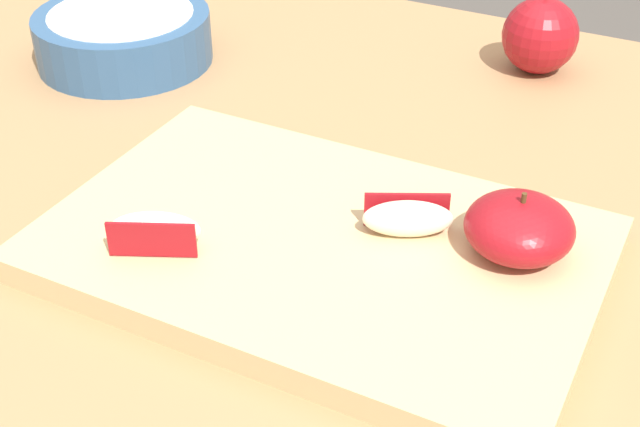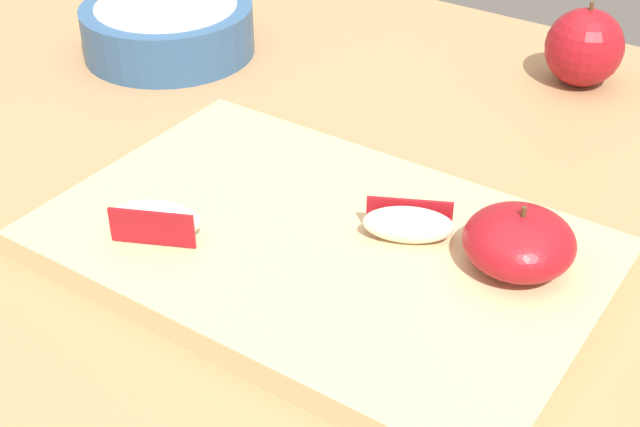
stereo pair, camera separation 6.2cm
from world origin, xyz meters
name	(u,v)px [view 2 (the right image)]	position (x,y,z in m)	size (l,w,h in m)	color
dining_table	(307,276)	(0.00, 0.00, 0.65)	(1.25, 0.84, 0.76)	#9E754C
cutting_board	(320,248)	(0.08, -0.09, 0.77)	(0.39, 0.25, 0.02)	tan
apple_half_skin_up	(519,242)	(0.21, -0.05, 0.80)	(0.08, 0.08, 0.05)	maroon
apple_wedge_right	(157,219)	(-0.02, -0.16, 0.79)	(0.07, 0.05, 0.03)	#F4EACC
apple_wedge_back	(408,224)	(0.13, -0.06, 0.79)	(0.07, 0.05, 0.03)	#F4EACC
whole_apple_red_delicious	(584,47)	(0.13, 0.30, 0.79)	(0.08, 0.08, 0.08)	maroon
ceramic_fruit_bowl	(168,27)	(-0.26, 0.12, 0.78)	(0.18, 0.18, 0.05)	#2D517A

